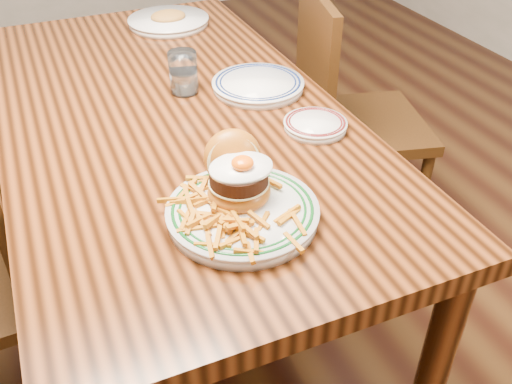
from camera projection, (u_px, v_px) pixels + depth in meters
name	position (u px, v px, depth m)	size (l,w,h in m)	color
floor	(189.00, 306.00, 1.93)	(6.00, 6.00, 0.00)	black
table	(172.00, 137.00, 1.54)	(0.85, 1.60, 0.75)	black
chair_right	(345.00, 114.00, 2.01)	(0.52, 0.52, 0.91)	#3B200C
main_plate	(241.00, 198.00, 1.10)	(0.30, 0.31, 0.14)	silver
side_plate	(315.00, 124.00, 1.39)	(0.16, 0.16, 0.02)	silver
rear_plate	(258.00, 84.00, 1.57)	(0.25, 0.25, 0.03)	silver
water_glass	(184.00, 75.00, 1.53)	(0.08, 0.08, 0.11)	white
far_plate	(168.00, 21.00, 1.97)	(0.28, 0.28, 0.05)	silver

